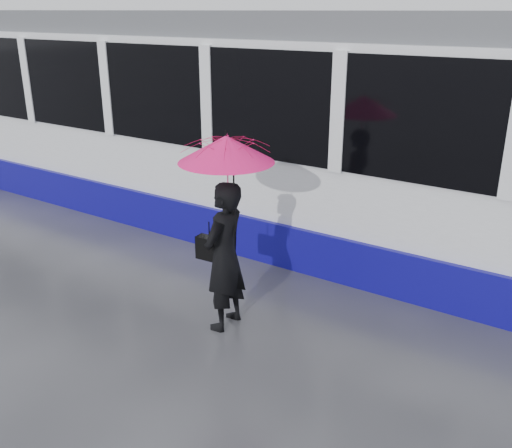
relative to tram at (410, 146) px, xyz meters
The scene contains 6 objects.
ground 3.05m from the tram, 103.91° to the right, with size 90.00×90.00×0.00m, color #2E2E33.
rails 1.74m from the tram, behind, with size 34.00×1.51×0.02m.
tram is the anchor object (origin of this frame).
woman 3.18m from the tram, 107.96° to the right, with size 0.62×0.40×1.69m, color black.
umbrella 3.07m from the tram, 107.07° to the right, with size 1.05×1.05×1.14m.
handbag 3.23m from the tram, 111.90° to the right, with size 0.31×0.15×0.44m.
Camera 1 is at (3.12, -4.94, 3.36)m, focal length 40.00 mm.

